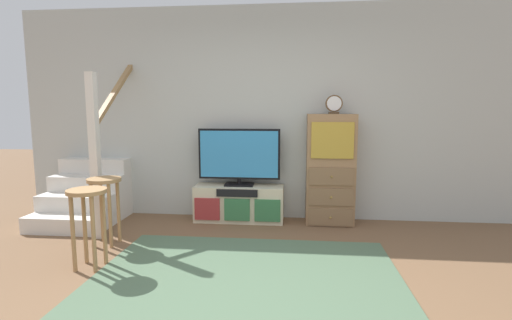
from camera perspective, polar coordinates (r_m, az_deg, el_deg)
ground_plane at (r=2.86m, az=-2.93°, el=-21.99°), size 20.00×20.00×0.00m
back_wall at (r=4.93m, az=1.31°, el=6.93°), size 6.40×0.12×2.70m
area_rug at (r=3.38m, az=-1.33°, el=-16.91°), size 2.60×1.80×0.01m
media_console at (r=4.84m, az=-2.55°, el=-6.52°), size 1.12×0.38×0.45m
television at (r=4.75m, az=-2.55°, el=0.67°), size 1.03×0.22×0.72m
side_cabinet at (r=4.73m, az=11.11°, el=-1.44°), size 0.58×0.38×1.35m
desk_clock at (r=4.66m, az=11.66°, el=8.19°), size 0.20×0.08×0.23m
staircase at (r=5.44m, az=-23.20°, el=-4.01°), size 1.00×1.36×2.20m
bar_stool_near at (r=3.67m, az=-23.99°, el=-6.86°), size 0.34×0.34×0.72m
bar_stool_far at (r=4.24m, az=-21.79°, el=-4.96°), size 0.34×0.34×0.71m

